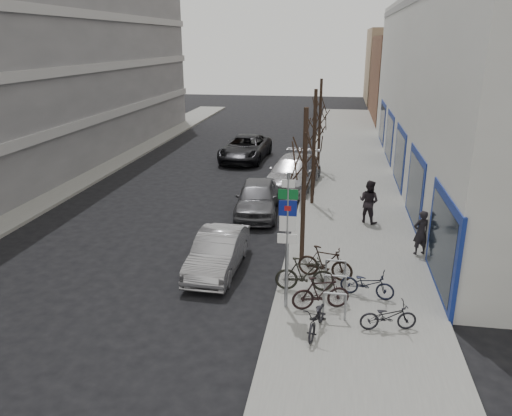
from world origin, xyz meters
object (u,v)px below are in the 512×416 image
(meter_mid, at_px, (300,196))
(bike_near_left, at_px, (317,316))
(bike_mid_inner, at_px, (305,274))
(lane_car, at_px, (245,148))
(bike_far_inner, at_px, (325,262))
(bike_near_right, at_px, (321,293))
(parked_car_front, at_px, (218,252))
(highway_sign_pole, at_px, (287,233))
(pedestrian_near, at_px, (421,233))
(tree_near, at_px, (305,150))
(meter_front, at_px, (288,243))
(tree_far, at_px, (321,103))
(pedestrian_far, at_px, (369,201))
(parked_car_mid, at_px, (257,198))
(meter_back, at_px, (308,167))
(parked_car_back, at_px, (293,173))
(bike_mid_curb, at_px, (367,281))
(tree_mid, at_px, (315,120))
(bike_rack, at_px, (335,285))

(meter_mid, height_order, bike_near_left, meter_mid)
(bike_mid_inner, distance_m, lane_car, 18.70)
(bike_far_inner, bearing_deg, lane_car, 32.34)
(lane_car, bearing_deg, bike_near_right, -69.99)
(bike_near_right, height_order, parked_car_front, parked_car_front)
(bike_near_right, relative_size, bike_mid_inner, 0.93)
(meter_mid, bearing_deg, lane_car, 112.93)
(highway_sign_pole, xyz_separation_m, bike_far_inner, (1.06, 2.03, -1.74))
(bike_near_right, bearing_deg, pedestrian_near, -53.88)
(tree_near, xyz_separation_m, pedestrian_near, (4.20, 1.07, -3.12))
(meter_front, bearing_deg, parked_car_front, -164.52)
(tree_far, bearing_deg, bike_mid_inner, -89.01)
(bike_near_left, height_order, pedestrian_far, pedestrian_far)
(bike_far_inner, bearing_deg, parked_car_mid, 40.73)
(highway_sign_pole, xyz_separation_m, parked_car_mid, (-2.20, 8.41, -1.68))
(meter_back, distance_m, parked_car_back, 1.28)
(highway_sign_pole, distance_m, tree_far, 16.59)
(parked_car_mid, height_order, lane_car, lane_car)
(parked_car_back, bearing_deg, highway_sign_pole, -77.79)
(meter_back, relative_size, bike_mid_inner, 0.68)
(bike_mid_curb, relative_size, pedestrian_far, 0.88)
(meter_back, height_order, bike_mid_curb, meter_back)
(bike_far_inner, bearing_deg, bike_mid_curb, -114.68)
(lane_car, xyz_separation_m, pedestrian_near, (9.11, -14.48, 0.18))
(bike_mid_inner, height_order, parked_car_mid, parked_car_mid)
(highway_sign_pole, relative_size, bike_mid_inner, 2.26)
(parked_car_mid, relative_size, pedestrian_far, 2.44)
(meter_mid, bearing_deg, tree_mid, 73.30)
(tree_near, distance_m, parked_car_front, 4.57)
(highway_sign_pole, height_order, parked_car_front, highway_sign_pole)
(tree_mid, bearing_deg, tree_far, 90.00)
(bike_rack, distance_m, bike_near_right, 0.70)
(parked_car_back, bearing_deg, bike_near_left, -74.33)
(meter_front, relative_size, pedestrian_near, 0.76)
(bike_mid_curb, relative_size, parked_car_back, 0.29)
(bike_rack, relative_size, parked_car_mid, 0.49)
(tree_near, xyz_separation_m, meter_front, (-0.45, -0.50, -3.19))
(meter_mid, xyz_separation_m, lane_car, (-4.46, 10.55, -0.11))
(meter_mid, height_order, bike_near_right, meter_mid)
(highway_sign_pole, height_order, bike_near_right, highway_sign_pole)
(bike_rack, bearing_deg, parked_car_mid, 114.81)
(bike_near_right, xyz_separation_m, pedestrian_near, (3.40, 4.54, 0.31))
(bike_near_left, distance_m, bike_near_right, 1.27)
(tree_far, bearing_deg, parked_car_mid, -106.52)
(tree_mid, distance_m, pedestrian_far, 4.54)
(bike_mid_inner, bearing_deg, pedestrian_near, -52.90)
(lane_car, bearing_deg, bike_mid_inner, -70.63)
(bike_near_right, bearing_deg, bike_mid_inner, 9.82)
(tree_near, xyz_separation_m, parked_car_mid, (-2.40, 4.90, -3.32))
(bike_rack, distance_m, meter_front, 2.92)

